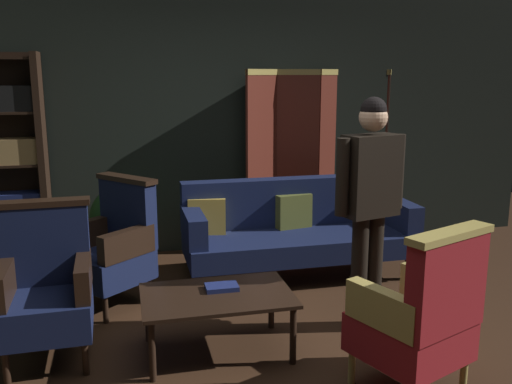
{
  "coord_description": "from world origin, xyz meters",
  "views": [
    {
      "loc": [
        -1.0,
        -3.33,
        1.86
      ],
      "look_at": [
        0.0,
        0.8,
        0.95
      ],
      "focal_mm": 39.01,
      "sensor_mm": 36.0,
      "label": 1
    }
  ],
  "objects_px": {
    "coffee_table": "(217,300)",
    "armchair_gilt_accent": "(420,316)",
    "potted_plant": "(117,223)",
    "standing_figure": "(370,193)",
    "velvet_couch": "(297,227)",
    "book_navy_cloth": "(222,287)",
    "folding_screen": "(332,154)",
    "armchair_wing_left": "(46,288)",
    "armchair_wing_right": "(114,246)"
  },
  "relations": [
    {
      "from": "standing_figure",
      "to": "velvet_couch",
      "type": "bearing_deg",
      "value": 97.14
    },
    {
      "from": "folding_screen",
      "to": "book_navy_cloth",
      "type": "relative_size",
      "value": 9.4
    },
    {
      "from": "armchair_wing_right",
      "to": "book_navy_cloth",
      "type": "xyz_separation_m",
      "value": [
        0.72,
        -0.94,
        -0.05
      ]
    },
    {
      "from": "velvet_couch",
      "to": "potted_plant",
      "type": "distance_m",
      "value": 1.72
    },
    {
      "from": "velvet_couch",
      "to": "armchair_wing_left",
      "type": "relative_size",
      "value": 2.04
    },
    {
      "from": "armchair_wing_left",
      "to": "armchair_wing_right",
      "type": "xyz_separation_m",
      "value": [
        0.42,
        0.81,
        0.0
      ]
    },
    {
      "from": "coffee_table",
      "to": "armchair_gilt_accent",
      "type": "distance_m",
      "value": 1.31
    },
    {
      "from": "folding_screen",
      "to": "coffee_table",
      "type": "xyz_separation_m",
      "value": [
        -1.69,
        -2.29,
        -0.61
      ]
    },
    {
      "from": "folding_screen",
      "to": "book_navy_cloth",
      "type": "height_order",
      "value": "folding_screen"
    },
    {
      "from": "velvet_couch",
      "to": "standing_figure",
      "type": "bearing_deg",
      "value": -82.86
    },
    {
      "from": "armchair_gilt_accent",
      "to": "book_navy_cloth",
      "type": "xyz_separation_m",
      "value": [
        -1.01,
        0.84,
        -0.05
      ]
    },
    {
      "from": "armchair_wing_left",
      "to": "velvet_couch",
      "type": "bearing_deg",
      "value": 28.77
    },
    {
      "from": "coffee_table",
      "to": "armchair_wing_left",
      "type": "distance_m",
      "value": 1.12
    },
    {
      "from": "velvet_couch",
      "to": "armchair_wing_right",
      "type": "bearing_deg",
      "value": -168.77
    },
    {
      "from": "velvet_couch",
      "to": "potted_plant",
      "type": "relative_size",
      "value": 2.67
    },
    {
      "from": "armchair_gilt_accent",
      "to": "armchair_wing_right",
      "type": "distance_m",
      "value": 2.48
    },
    {
      "from": "armchair_wing_right",
      "to": "standing_figure",
      "type": "bearing_deg",
      "value": -25.99
    },
    {
      "from": "velvet_couch",
      "to": "book_navy_cloth",
      "type": "distance_m",
      "value": 1.58
    },
    {
      "from": "armchair_wing_right",
      "to": "folding_screen",
      "type": "bearing_deg",
      "value": 28.47
    },
    {
      "from": "armchair_wing_right",
      "to": "coffee_table",
      "type": "bearing_deg",
      "value": -56.31
    },
    {
      "from": "coffee_table",
      "to": "potted_plant",
      "type": "height_order",
      "value": "potted_plant"
    },
    {
      "from": "armchair_wing_right",
      "to": "book_navy_cloth",
      "type": "relative_size",
      "value": 4.72
    },
    {
      "from": "potted_plant",
      "to": "book_navy_cloth",
      "type": "height_order",
      "value": "potted_plant"
    },
    {
      "from": "armchair_wing_right",
      "to": "book_navy_cloth",
      "type": "bearing_deg",
      "value": -52.68
    },
    {
      "from": "coffee_table",
      "to": "book_navy_cloth",
      "type": "bearing_deg",
      "value": 56.85
    },
    {
      "from": "standing_figure",
      "to": "armchair_wing_right",
      "type": "bearing_deg",
      "value": 154.01
    },
    {
      "from": "armchair_wing_left",
      "to": "potted_plant",
      "type": "height_order",
      "value": "armchair_wing_left"
    },
    {
      "from": "potted_plant",
      "to": "book_navy_cloth",
      "type": "xyz_separation_m",
      "value": [
        0.7,
        -1.79,
        -0.02
      ]
    },
    {
      "from": "folding_screen",
      "to": "armchair_wing_right",
      "type": "xyz_separation_m",
      "value": [
        -2.36,
        -1.28,
        -0.5
      ]
    },
    {
      "from": "coffee_table",
      "to": "armchair_wing_right",
      "type": "relative_size",
      "value": 0.96
    },
    {
      "from": "armchair_gilt_accent",
      "to": "folding_screen",
      "type": "bearing_deg",
      "value": 78.28
    },
    {
      "from": "potted_plant",
      "to": "folding_screen",
      "type": "bearing_deg",
      "value": 10.43
    },
    {
      "from": "folding_screen",
      "to": "standing_figure",
      "type": "distance_m",
      "value": 2.23
    },
    {
      "from": "coffee_table",
      "to": "potted_plant",
      "type": "relative_size",
      "value": 1.26
    },
    {
      "from": "coffee_table",
      "to": "armchair_wing_right",
      "type": "height_order",
      "value": "armchair_wing_right"
    },
    {
      "from": "armchair_wing_left",
      "to": "potted_plant",
      "type": "relative_size",
      "value": 1.31
    },
    {
      "from": "folding_screen",
      "to": "coffee_table",
      "type": "bearing_deg",
      "value": -126.4
    },
    {
      "from": "armchair_wing_left",
      "to": "standing_figure",
      "type": "relative_size",
      "value": 0.61
    },
    {
      "from": "coffee_table",
      "to": "armchair_wing_left",
      "type": "height_order",
      "value": "armchair_wing_left"
    },
    {
      "from": "folding_screen",
      "to": "potted_plant",
      "type": "relative_size",
      "value": 2.61
    },
    {
      "from": "coffee_table",
      "to": "book_navy_cloth",
      "type": "distance_m",
      "value": 0.1
    },
    {
      "from": "folding_screen",
      "to": "armchair_wing_right",
      "type": "relative_size",
      "value": 1.99
    },
    {
      "from": "armchair_gilt_accent",
      "to": "potted_plant",
      "type": "relative_size",
      "value": 1.31
    },
    {
      "from": "standing_figure",
      "to": "potted_plant",
      "type": "height_order",
      "value": "standing_figure"
    },
    {
      "from": "standing_figure",
      "to": "potted_plant",
      "type": "relative_size",
      "value": 2.15
    },
    {
      "from": "coffee_table",
      "to": "armchair_gilt_accent",
      "type": "bearing_deg",
      "value": -36.08
    },
    {
      "from": "coffee_table",
      "to": "armchair_gilt_accent",
      "type": "relative_size",
      "value": 0.96
    },
    {
      "from": "coffee_table",
      "to": "armchair_wing_right",
      "type": "bearing_deg",
      "value": 123.69
    },
    {
      "from": "potted_plant",
      "to": "standing_figure",
      "type": "bearing_deg",
      "value": -44.04
    },
    {
      "from": "coffee_table",
      "to": "book_navy_cloth",
      "type": "xyz_separation_m",
      "value": [
        0.04,
        0.07,
        0.06
      ]
    }
  ]
}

